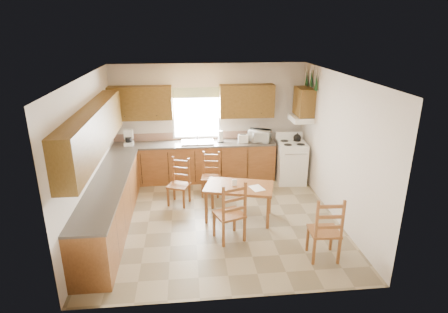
{
  "coord_description": "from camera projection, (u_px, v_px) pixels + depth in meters",
  "views": [
    {
      "loc": [
        -0.54,
        -6.37,
        3.52
      ],
      "look_at": [
        0.15,
        0.3,
        1.15
      ],
      "focal_mm": 30.0,
      "sensor_mm": 36.0,
      "label": 1
    }
  ],
  "objects": [
    {
      "name": "counter_back",
      "position": [
        194.0,
        144.0,
        8.69
      ],
      "size": [
        3.75,
        0.63,
        0.04
      ],
      "primitive_type": "cube",
      "color": "#4D463F",
      "rests_on": "lower_cab_back"
    },
    {
      "name": "sink_basin",
      "position": [
        197.0,
        142.0,
        8.68
      ],
      "size": [
        0.75,
        0.45,
        0.04
      ],
      "primitive_type": "cube",
      "color": "silver",
      "rests_on": "counter_back"
    },
    {
      "name": "chair_near_left",
      "position": [
        229.0,
        210.0,
        6.34
      ],
      "size": [
        0.58,
        0.57,
        1.09
      ],
      "primitive_type": "cube",
      "rotation": [
        0.0,
        0.0,
        3.49
      ],
      "color": "brown",
      "rests_on": "floor"
    },
    {
      "name": "window_frame",
      "position": [
        196.0,
        114.0,
        8.73
      ],
      "size": [
        1.13,
        0.02,
        1.18
      ],
      "primitive_type": "cube",
      "color": "white",
      "rests_on": "wall_back"
    },
    {
      "name": "pine_decal_a",
      "position": [
        316.0,
        82.0,
        7.87
      ],
      "size": [
        0.22,
        0.22,
        0.36
      ],
      "primitive_type": "cone",
      "color": "#164021",
      "rests_on": "wall_right"
    },
    {
      "name": "paper_towel",
      "position": [
        221.0,
        136.0,
        8.71
      ],
      "size": [
        0.15,
        0.15,
        0.27
      ],
      "primitive_type": "cylinder",
      "rotation": [
        0.0,
        0.0,
        -0.41
      ],
      "color": "white",
      "rests_on": "counter_back"
    },
    {
      "name": "counter_left",
      "position": [
        108.0,
        182.0,
        6.57
      ],
      "size": [
        0.63,
        3.6,
        0.04
      ],
      "primitive_type": "cube",
      "color": "#4D463F",
      "rests_on": "lower_cab_left"
    },
    {
      "name": "dining_table",
      "position": [
        239.0,
        202.0,
        7.1
      ],
      "size": [
        1.4,
        1.03,
        0.67
      ],
      "primitive_type": "cube",
      "rotation": [
        0.0,
        0.0,
        -0.27
      ],
      "color": "brown",
      "rests_on": "floor"
    },
    {
      "name": "upper_cab_back_right",
      "position": [
        247.0,
        101.0,
        8.62
      ],
      "size": [
        1.25,
        0.33,
        0.75
      ],
      "primitive_type": "cube",
      "color": "brown",
      "rests_on": "wall_back"
    },
    {
      "name": "pine_decal_c",
      "position": [
        307.0,
        78.0,
        8.47
      ],
      "size": [
        0.22,
        0.22,
        0.36
      ],
      "primitive_type": "cone",
      "color": "#164021",
      "rests_on": "wall_right"
    },
    {
      "name": "backsplash",
      "position": [
        194.0,
        136.0,
        8.92
      ],
      "size": [
        3.75,
        0.01,
        0.18
      ],
      "primitive_type": "cube",
      "color": "#8E6854",
      "rests_on": "counter_back"
    },
    {
      "name": "upper_cab_left",
      "position": [
        94.0,
        130.0,
        6.24
      ],
      "size": [
        0.33,
        3.6,
        0.75
      ],
      "primitive_type": "cube",
      "color": "brown",
      "rests_on": "wall_left"
    },
    {
      "name": "window_pane",
      "position": [
        196.0,
        114.0,
        8.73
      ],
      "size": [
        1.05,
        0.01,
        1.1
      ],
      "primitive_type": "cube",
      "color": "white",
      "rests_on": "wall_back"
    },
    {
      "name": "chair_far_right",
      "position": [
        211.0,
        175.0,
        8.04
      ],
      "size": [
        0.45,
        0.43,
        0.93
      ],
      "primitive_type": "cube",
      "rotation": [
        0.0,
        0.0,
        -0.17
      ],
      "color": "brown",
      "rests_on": "floor"
    },
    {
      "name": "toaster",
      "position": [
        243.0,
        139.0,
        8.71
      ],
      "size": [
        0.23,
        0.15,
        0.18
      ],
      "primitive_type": "cube",
      "rotation": [
        0.0,
        0.0,
        -0.04
      ],
      "color": "white",
      "rests_on": "counter_back"
    },
    {
      "name": "upper_cab_stove",
      "position": [
        304.0,
        102.0,
        8.31
      ],
      "size": [
        0.33,
        0.62,
        0.62
      ],
      "primitive_type": "cube",
      "color": "brown",
      "rests_on": "wall_right"
    },
    {
      "name": "range_hood",
      "position": [
        301.0,
        118.0,
        8.43
      ],
      "size": [
        0.44,
        0.62,
        0.12
      ],
      "primitive_type": "cube",
      "color": "white",
      "rests_on": "wall_right"
    },
    {
      "name": "wall_front",
      "position": [
        233.0,
        210.0,
        4.64
      ],
      "size": [
        4.5,
        4.5,
        0.0
      ],
      "primitive_type": "plane",
      "color": "beige",
      "rests_on": "floor"
    },
    {
      "name": "chair_near_right",
      "position": [
        325.0,
        227.0,
        5.83
      ],
      "size": [
        0.47,
        0.45,
        1.08
      ],
      "primitive_type": "cube",
      "rotation": [
        0.0,
        0.0,
        3.09
      ],
      "color": "brown",
      "rests_on": "floor"
    },
    {
      "name": "stove",
      "position": [
        291.0,
        163.0,
        8.73
      ],
      "size": [
        0.68,
        0.7,
        0.94
      ],
      "primitive_type": "cube",
      "rotation": [
        0.0,
        0.0,
        -0.07
      ],
      "color": "white",
      "rests_on": "floor"
    },
    {
      "name": "ceiling",
      "position": [
        217.0,
        76.0,
        6.3
      ],
      "size": [
        4.5,
        4.5,
        0.0
      ],
      "primitive_type": "plane",
      "color": "olive",
      "rests_on": "floor"
    },
    {
      "name": "window_valance",
      "position": [
        196.0,
        93.0,
        8.54
      ],
      "size": [
        1.19,
        0.01,
        0.24
      ],
      "primitive_type": "cube",
      "color": "#5C7C46",
      "rests_on": "wall_back"
    },
    {
      "name": "wall_left",
      "position": [
        89.0,
        156.0,
        6.53
      ],
      "size": [
        4.5,
        4.5,
        0.0
      ],
      "primitive_type": "plane",
      "color": "beige",
      "rests_on": "floor"
    },
    {
      "name": "table_paper",
      "position": [
        257.0,
        188.0,
        6.89
      ],
      "size": [
        0.29,
        0.34,
        0.0
      ],
      "primitive_type": "cube",
      "rotation": [
        0.0,
        0.0,
        0.3
      ],
      "color": "white",
      "rests_on": "dining_table"
    },
    {
      "name": "floor",
      "position": [
        218.0,
        218.0,
        7.2
      ],
      "size": [
        4.5,
        4.5,
        0.0
      ],
      "primitive_type": "plane",
      "color": "gray",
      "rests_on": "ground"
    },
    {
      "name": "microwave",
      "position": [
        259.0,
        136.0,
        8.75
      ],
      "size": [
        0.56,
        0.49,
        0.28
      ],
      "primitive_type": "imported",
      "rotation": [
        0.0,
        0.0,
        -0.4
      ],
      "color": "white",
      "rests_on": "counter_back"
    },
    {
      "name": "pine_decal_b",
      "position": [
        311.0,
        78.0,
        8.15
      ],
      "size": [
        0.22,
        0.22,
        0.36
      ],
      "primitive_type": "cone",
      "color": "#164021",
      "rests_on": "wall_right"
    },
    {
      "name": "upper_cab_back_left",
      "position": [
        141.0,
        103.0,
        8.38
      ],
      "size": [
        1.41,
        0.33,
        0.75
      ],
      "primitive_type": "cube",
      "color": "brown",
      "rests_on": "wall_back"
    },
    {
      "name": "coffeemaker",
      "position": [
        128.0,
        138.0,
        8.48
      ],
      "size": [
        0.2,
        0.23,
        0.32
      ],
      "primitive_type": "cube",
      "rotation": [
        0.0,
        0.0,
        -0.03
      ],
      "color": "white",
      "rests_on": "counter_back"
    },
    {
      "name": "wall_right",
      "position": [
        338.0,
        148.0,
        6.97
      ],
      "size": [
        4.5,
        4.5,
        0.0
      ],
      "primitive_type": "plane",
      "color": "beige",
      "rests_on": "floor"
    },
    {
      "name": "table_card",
      "position": [
        234.0,
        183.0,
        6.98
      ],
      "size": [
        0.09,
        0.04,
        0.12
      ],
      "primitive_type": "cube",
      "rotation": [
        0.0,
        0.0,
        0.23
      ],
      "color": "white",
      "rests_on": "dining_table"
    },
    {
      "name": "lower_cab_back",
      "position": [
        195.0,
        162.0,
        8.84
      ],
      "size": [
        3.75,
        0.6,
        0.88
      ],
      "primitive_type": "cube",
      "color": "brown",
      "rests_on": "floor"
    },
    {
      "name": "lower_cab_left",
      "position": [
        111.0,
        206.0,
        6.72
      ],
      "size": [
        0.6,
        3.6,
        0.88
      ],
      "primitive_type": "cube",
      "color": "brown",
      "rests_on": "floor"
    },
    {
      "name": "chair_far_left",
      "position": [
        178.0,
        183.0,
        7.62
      ],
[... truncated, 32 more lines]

